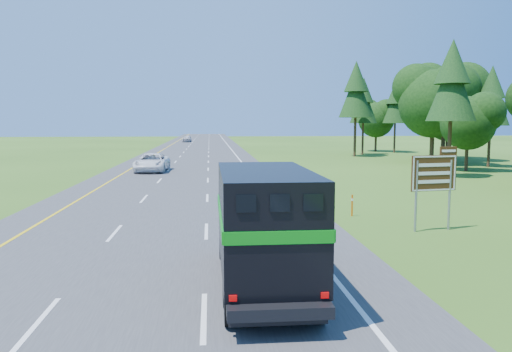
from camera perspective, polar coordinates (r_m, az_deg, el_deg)
The scene contains 8 objects.
road at distance 59.24m, azimuth -7.23°, elevation 1.83°, with size 15.00×260.00×0.04m, color #38383A.
lane_markings at distance 59.24m, azimuth -7.23°, elevation 1.85°, with size 11.15×260.00×0.01m.
tree_wall_right at distance 45.85m, azimuth 26.50°, elevation 7.46°, with size 16.00×100.00×12.00m, color #15390F, non-canonical shape.
horse_truck at distance 13.34m, azimuth 0.78°, elevation -5.50°, with size 2.33×7.27×3.21m.
white_suv at distance 45.81m, azimuth -11.80°, elevation 1.52°, with size 2.68×5.81×1.61m, color white.
far_car at distance 112.99m, azimuth -7.89°, elevation 4.26°, with size 1.78×4.41×1.50m, color #B5B5BC.
exit_sign at distance 21.61m, azimuth 19.74°, elevation -0.05°, with size 2.03×0.38×3.47m.
delineator at distance 24.17m, azimuth 10.92°, elevation -3.24°, with size 0.08×0.05×1.03m.
Camera 1 is at (2.00, -9.04, 4.46)m, focal length 35.00 mm.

